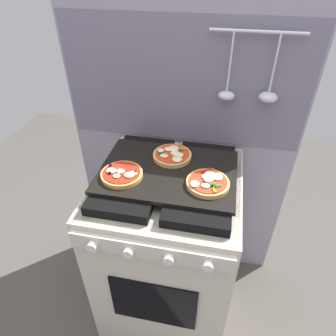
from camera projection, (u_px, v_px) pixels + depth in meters
The scene contains 7 objects.
ground_plane at pixel (168, 296), 1.74m from camera, with size 4.00×4.00×0.00m, color #4C4742.
kitchen_backsplash at pixel (182, 152), 1.53m from camera, with size 1.10×0.09×1.55m.
stove at pixel (168, 246), 1.47m from camera, with size 0.60×0.64×0.90m.
baking_tray at pixel (168, 172), 1.20m from camera, with size 0.54×0.38×0.02m, color black.
pizza_left at pixel (122, 174), 1.15m from camera, with size 0.16×0.16×0.03m.
pizza_right at pixel (208, 182), 1.11m from camera, with size 0.16×0.16×0.03m.
pizza_center at pixel (173, 155), 1.26m from camera, with size 0.16×0.16×0.03m.
Camera 1 is at (0.19, -0.93, 1.64)m, focal length 32.11 mm.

